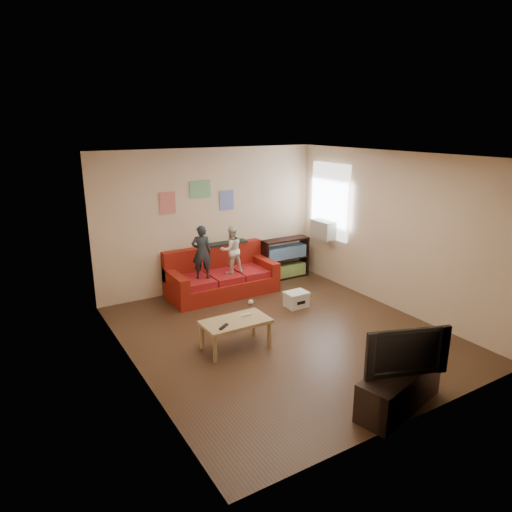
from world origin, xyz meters
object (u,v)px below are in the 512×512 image
sofa (221,278)px  tv_stand (399,389)px  bookshelf (285,260)px  child_b (231,250)px  child_a (202,252)px  file_box (296,299)px  coffee_table (236,324)px  television (403,349)px

sofa → tv_stand: sofa is taller
sofa → bookshelf: size_ratio=1.95×
sofa → tv_stand: size_ratio=1.67×
child_b → bookshelf: size_ratio=0.86×
child_a → file_box: child_a is taller
tv_stand → file_box: bearing=62.9°
sofa → coffee_table: size_ratio=2.12×
child_a → television: child_a is taller
child_b → television: bearing=91.3°
tv_stand → child_a: bearing=84.2°
child_b → coffee_table: (-0.97, -1.94, -0.50)m
child_a → child_b: 0.60m
child_b → tv_stand: 4.20m
sofa → child_a: bearing=-159.4°
bookshelf → file_box: size_ratio=2.62×
television → tv_stand: bearing=-160.5°
child_a → television: size_ratio=1.00×
coffee_table → bookshelf: bookshelf is taller
sofa → bookshelf: 1.56m
child_a → television: (0.55, -4.15, -0.18)m
file_box → television: (-0.73, -3.01, 0.60)m
child_a → bookshelf: (2.00, 0.29, -0.54)m
file_box → tv_stand: 3.10m
sofa → bookshelf: sofa is taller
tv_stand → sofa: bearing=77.9°
child_b → file_box: 1.52m
tv_stand → child_b: bearing=75.9°
child_a → child_b: child_a is taller
tv_stand → television: bearing=-13.4°
file_box → tv_stand: tv_stand is taller
sofa → bookshelf: (1.55, 0.12, 0.07)m
child_b → television: (-0.05, -4.15, -0.14)m
coffee_table → tv_stand: bearing=-67.4°
sofa → file_box: sofa is taller
bookshelf → file_box: 1.62m
child_a → file_box: (1.28, -1.14, -0.78)m
file_box → child_b: bearing=121.0°
child_a → coffee_table: child_a is taller
child_b → television: size_ratio=0.92×
bookshelf → child_b: bearing=-168.3°
sofa → coffee_table: bearing=-111.2°
sofa → coffee_table: 2.27m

